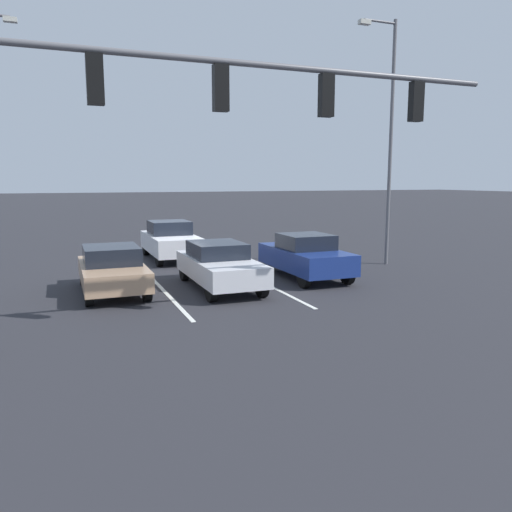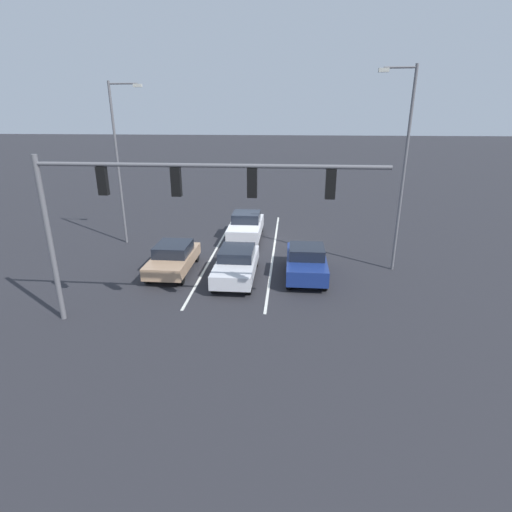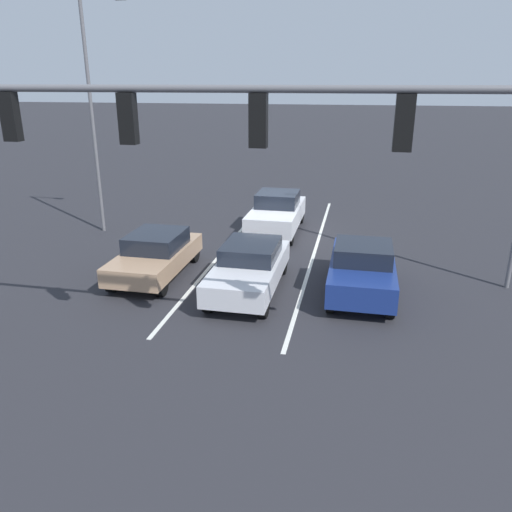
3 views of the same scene
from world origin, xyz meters
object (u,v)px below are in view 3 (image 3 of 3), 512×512
object	(u,v)px
street_lamp_right_shoulder	(95,104)
car_tan_rightlane_front	(156,254)
car_navy_leftlane_front	(362,268)
car_silver_midlane_front	(249,267)
traffic_signal_gantry	(104,145)
car_white_midlane_second	(277,213)

from	to	relation	value
street_lamp_right_shoulder	car_tan_rightlane_front	bearing A→B (deg)	132.84
car_navy_leftlane_front	car_silver_midlane_front	bearing A→B (deg)	8.50
traffic_signal_gantry	car_silver_midlane_front	bearing A→B (deg)	-112.84
car_navy_leftlane_front	car_silver_midlane_front	distance (m)	3.33
car_navy_leftlane_front	car_white_midlane_second	distance (m)	6.79
car_tan_rightlane_front	street_lamp_right_shoulder	distance (m)	7.38
car_tan_rightlane_front	car_white_midlane_second	xyz separation A→B (m)	(-2.98, -5.69, 0.10)
traffic_signal_gantry	street_lamp_right_shoulder	xyz separation A→B (m)	(5.35, -9.43, 0.35)
car_navy_leftlane_front	car_tan_rightlane_front	bearing A→B (deg)	-0.93
car_silver_midlane_front	traffic_signal_gantry	distance (m)	6.35
car_white_midlane_second	street_lamp_right_shoulder	distance (m)	8.34
car_white_midlane_second	traffic_signal_gantry	xyz separation A→B (m)	(1.65, 10.79, 3.98)
car_white_midlane_second	street_lamp_right_shoulder	xyz separation A→B (m)	(7.00, 1.36, 4.33)
car_tan_rightlane_front	car_silver_midlane_front	distance (m)	3.28
car_white_midlane_second	traffic_signal_gantry	distance (m)	11.62
car_silver_midlane_front	traffic_signal_gantry	size ratio (longest dim) A/B	0.38
car_tan_rightlane_front	car_navy_leftlane_front	bearing A→B (deg)	179.07
car_silver_midlane_front	car_white_midlane_second	size ratio (longest dim) A/B	1.00
car_navy_leftlane_front	traffic_signal_gantry	xyz separation A→B (m)	(5.19, 4.99, 4.03)
car_silver_midlane_front	car_white_midlane_second	world-z (taller)	car_white_midlane_second
car_tan_rightlane_front	street_lamp_right_shoulder	xyz separation A→B (m)	(4.02, -4.33, 4.43)
car_white_midlane_second	car_tan_rightlane_front	bearing A→B (deg)	62.33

